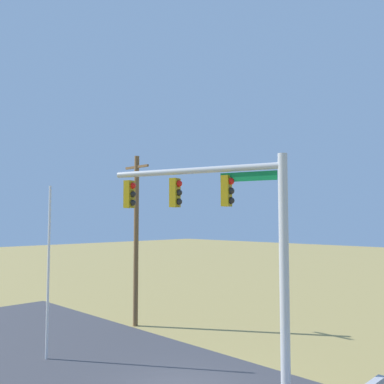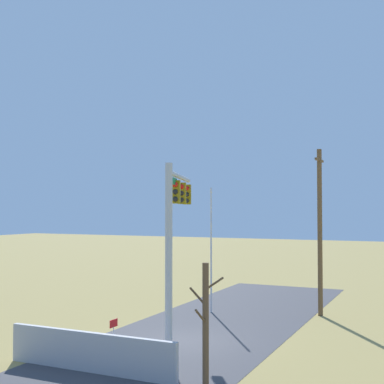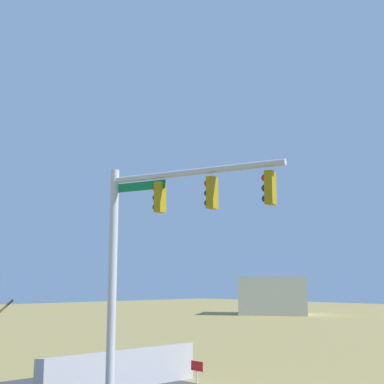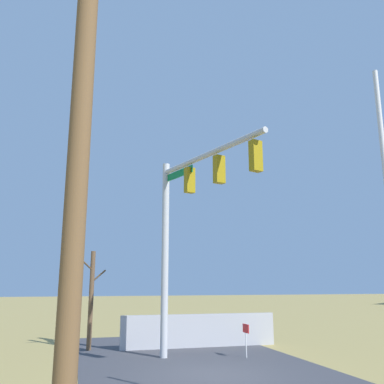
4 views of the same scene
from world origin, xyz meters
The scene contains 4 objects.
retaining_fence centered at (5.46, -1.20, 0.70)m, with size 0.20×6.99×1.41m, color #A8A8AD.
signal_mast centered at (1.79, 0.36, 5.29)m, with size 5.77×2.06×7.56m.
open_sign centered at (2.51, -2.14, 0.91)m, with size 0.56×0.04×1.22m.
distant_building centered at (29.63, -41.80, 2.24)m, with size 6.89×7.97×4.49m, color beige.
Camera 3 is at (-10.84, 10.93, 3.89)m, focal length 49.33 mm.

